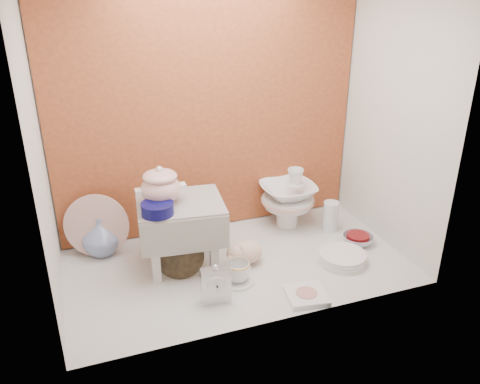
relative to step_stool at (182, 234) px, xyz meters
The scene contains 17 objects.
ground 0.35m from the step_stool, 19.94° to the right, with size 1.80×1.80×0.00m, color silver.
niche_shell 0.80m from the step_stool, 15.92° to the left, with size 1.86×1.03×1.53m.
step_stool is the anchor object (origin of this frame).
soup_tureen 0.30m from the step_stool, behind, with size 0.24×0.24×0.20m, color white, non-canonical shape.
cobalt_bowl 0.27m from the step_stool, 142.62° to the right, with size 0.16×0.16×0.06m, color #0A0944.
floral_platter 0.49m from the step_stool, 146.65° to the left, with size 0.36×0.08×0.35m, color white, non-canonical shape.
blue_white_vase 0.49m from the step_stool, 145.74° to the left, with size 0.21×0.21×0.22m, color silver.
lacquer_tray 0.13m from the step_stool, 110.43° to the right, with size 0.25×0.05×0.25m, color black, non-canonical shape.
mantel_clock 0.39m from the step_stool, 79.51° to the right, with size 0.14×0.05×0.21m, color silver.
plush_pig 0.36m from the step_stool, 17.55° to the right, with size 0.24×0.16×0.14m, color beige.
teacup_saucer 0.38m from the step_stool, 48.50° to the right, with size 0.17×0.17×0.01m, color white.
gold_rim_teacup 0.36m from the step_stool, 48.50° to the right, with size 0.13×0.13×0.10m, color white.
lattice_dish 0.72m from the step_stool, 44.92° to the right, with size 0.19×0.19×0.03m, color white.
dinner_plate_stack 0.88m from the step_stool, 18.32° to the right, with size 0.27×0.27×0.06m, color white.
crystal_bowl 1.03m from the step_stool, ahead, with size 0.18×0.18×0.06m, color silver.
clear_glass_vase 0.95m from the step_stool, ahead, with size 0.09×0.09×0.19m, color silver.
porcelain_tower 0.75m from the step_stool, 17.37° to the left, with size 0.33×0.33×0.38m, color white, non-canonical shape.
Camera 1 is at (-0.76, -2.13, 1.45)m, focal length 36.78 mm.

